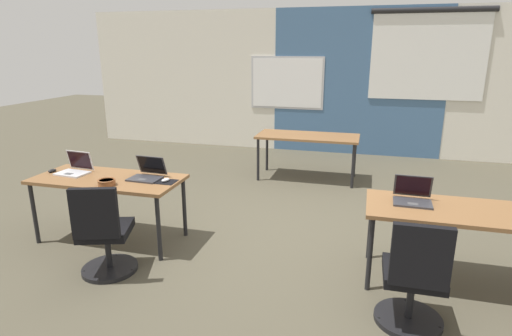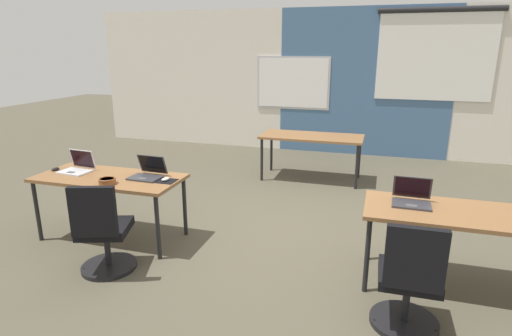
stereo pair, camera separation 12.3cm
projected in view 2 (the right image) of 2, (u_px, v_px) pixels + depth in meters
name	position (u px, v px, depth m)	size (l,w,h in m)	color
ground_plane	(278.00, 234.00, 4.78)	(24.00, 24.00, 0.00)	#4C4738
back_wall_assembly	(331.00, 82.00, 8.24)	(10.00, 0.27, 2.80)	silver
desk_near_left	(109.00, 182.00, 4.54)	(1.60, 0.70, 0.72)	brown
desk_near_right	(461.00, 218.00, 3.56)	(1.60, 0.70, 0.72)	brown
desk_far_center	(312.00, 139.00, 6.62)	(1.60, 0.70, 0.72)	brown
laptop_near_right_inner	(412.00, 198.00, 3.72)	(0.34, 0.31, 0.23)	#333338
chair_near_right_inner	(409.00, 286.00, 3.07)	(0.52, 0.54, 0.92)	black
laptop_near_left_inner	(148.00, 173.00, 4.47)	(0.34, 0.32, 0.23)	#333338
mousepad_near_left_inner	(166.00, 181.00, 4.36)	(0.22, 0.19, 0.00)	black
mouse_near_left_inner	(165.00, 179.00, 4.35)	(0.08, 0.11, 0.03)	silver
chair_near_left_inner	(103.00, 236.00, 3.88)	(0.56, 0.61, 0.92)	black
laptop_near_left_end	(77.00, 167.00, 4.68)	(0.35, 0.31, 0.23)	silver
mouse_near_left_end	(55.00, 169.00, 4.73)	(0.07, 0.11, 0.03)	black
snack_bowl	(107.00, 181.00, 4.26)	(0.18, 0.18, 0.06)	brown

